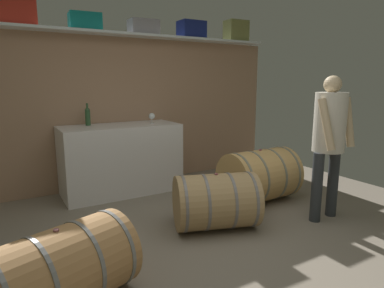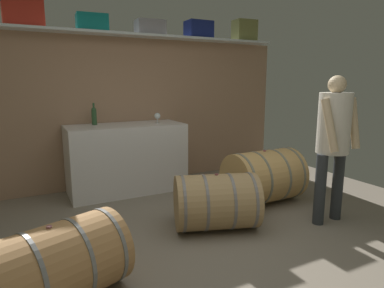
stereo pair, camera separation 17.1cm
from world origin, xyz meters
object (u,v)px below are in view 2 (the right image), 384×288
Objects in this scene: toolcase_red at (23,13)px; winemaker_pouring at (334,134)px; wine_barrel_flank at (264,177)px; work_cabinet at (127,158)px; toolcase_grey at (150,28)px; wine_glass at (157,116)px; toolcase_navy at (199,30)px; wine_barrel_near at (52,267)px; toolcase_olive at (244,31)px; wine_barrel_far at (216,202)px; wine_bottle_green at (94,115)px; toolcase_teal at (92,23)px.

toolcase_red is 3.75m from winemaker_pouring.
winemaker_pouring is (0.24, -0.78, 0.62)m from wine_barrel_flank.
toolcase_grey is at bearing 27.47° from work_cabinet.
work_cabinet is 10.80× the size of wine_glass.
wine_barrel_flank is at bearing -51.29° from wine_glass.
toolcase_navy is 0.25× the size of work_cabinet.
wine_glass is at bearing 32.94° from wine_barrel_near.
toolcase_navy is 1.09× the size of toolcase_olive.
toolcase_grey reaches higher than wine_glass.
toolcase_olive reaches higher than toolcase_red.
toolcase_olive is (3.17, 0.00, 0.01)m from toolcase_red.
toolcase_red is 1.57m from toolcase_grey.
work_cabinet is at bearing 174.65° from wine_glass.
wine_barrel_near is (-1.13, -2.11, -0.18)m from work_cabinet.
toolcase_grey is 1.23m from wine_glass.
toolcase_grey is 2.66m from wine_barrel_far.
toolcase_olive is 2.73m from wine_bottle_green.
toolcase_grey is at bearing 108.56° from wine_barrel_far.
winemaker_pouring reaches higher than wine_bottle_green.
wine_barrel_near is (-0.76, -2.29, -0.76)m from wine_bottle_green.
work_cabinet is at bearing -168.91° from toolcase_olive.
wine_bottle_green reaches higher than wine_barrel_near.
work_cabinet is (1.10, -0.24, -1.80)m from toolcase_red.
toolcase_olive is at bearing 2.16° from toolcase_grey.
toolcase_red is 2.01m from wine_glass.
winemaker_pouring is (1.16, -0.40, 0.66)m from wine_barrel_far.
winemaker_pouring reaches higher than wine_barrel_far.
wine_bottle_green is 0.32× the size of wine_barrel_flank.
wine_glass is at bearing 127.95° from wine_barrel_flank.
wine_bottle_green is at bearing 140.83° from wine_barrel_flank.
toolcase_olive is (1.60, 0.00, 0.06)m from toolcase_grey.
toolcase_grey is (0.79, 0.00, -0.01)m from toolcase_teal.
wine_barrel_near is (-0.82, -2.36, -1.93)m from toolcase_teal.
wine_barrel_flank is at bearing -75.39° from winemaker_pouring.
wine_barrel_flank is (0.92, 0.38, 0.04)m from wine_barrel_far.
toolcase_teal is 3.16m from wine_barrel_near.
toolcase_teal is at bearing -177.84° from toolcase_grey.
wine_bottle_green is at bearing 164.96° from wine_glass.
wine_glass is at bearing -13.75° from toolcase_red.
winemaker_pouring is at bearing -42.65° from toolcase_red.
toolcase_red is 1.15× the size of toolcase_teal.
toolcase_navy reaches higher than wine_barrel_near.
toolcase_teal is 2.71× the size of wine_glass.
toolcase_olive is (0.83, 0.00, 0.04)m from toolcase_navy.
toolcase_teal reaches higher than winemaker_pouring.
toolcase_red reaches higher than wine_barrel_near.
toolcase_navy reaches higher than winemaker_pouring.
toolcase_grey is 1.35× the size of wine_bottle_green.
toolcase_red reaches higher than wine_bottle_green.
toolcase_navy is at bearing -82.95° from winemaker_pouring.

